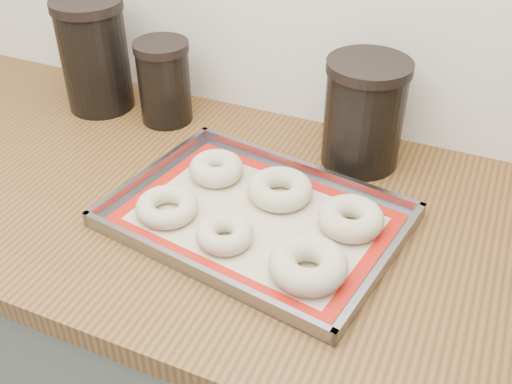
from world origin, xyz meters
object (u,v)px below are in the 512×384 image
at_px(bagel_front_mid, 225,234).
at_px(canister_right, 364,113).
at_px(bagel_front_left, 167,207).
at_px(canister_mid, 164,82).
at_px(baking_tray, 256,218).
at_px(bagel_back_right, 351,218).
at_px(bagel_front_right, 308,265).
at_px(bagel_back_mid, 280,189).
at_px(canister_left, 95,55).
at_px(bagel_back_left, 216,168).

height_order(bagel_front_mid, canister_right, canister_right).
height_order(bagel_front_left, canister_mid, canister_mid).
distance_m(baking_tray, bagel_back_right, 0.16).
distance_m(baking_tray, bagel_front_mid, 0.08).
xyz_separation_m(bagel_front_right, bagel_back_right, (0.03, 0.13, -0.00)).
distance_m(bagel_front_mid, bagel_back_mid, 0.15).
xyz_separation_m(bagel_back_right, canister_left, (-0.62, 0.19, 0.09)).
height_order(baking_tray, bagel_front_right, bagel_front_right).
relative_size(baking_tray, bagel_back_right, 4.76).
xyz_separation_m(bagel_front_left, bagel_back_mid, (0.15, 0.12, 0.00)).
bearing_deg(canister_right, baking_tray, -113.18).
bearing_deg(bagel_front_left, bagel_back_mid, 37.42).
bearing_deg(bagel_front_left, canister_right, 50.18).
xyz_separation_m(bagel_back_left, canister_right, (0.22, 0.16, 0.08)).
xyz_separation_m(bagel_back_left, canister_left, (-0.36, 0.15, 0.09)).
bearing_deg(bagel_front_left, canister_left, 139.56).
xyz_separation_m(bagel_back_mid, bagel_back_right, (0.13, -0.03, 0.00)).
height_order(bagel_back_right, canister_mid, canister_mid).
bearing_deg(baking_tray, bagel_back_right, 15.16).
distance_m(bagel_back_mid, canister_right, 0.21).
bearing_deg(bagel_front_mid, canister_mid, 132.71).
bearing_deg(bagel_front_left, bagel_front_right, -9.11).
height_order(bagel_front_right, bagel_back_right, bagel_front_right).
height_order(bagel_front_mid, bagel_back_mid, bagel_back_mid).
height_order(bagel_front_left, canister_right, canister_right).
xyz_separation_m(bagel_front_mid, canister_right, (0.13, 0.32, 0.08)).
relative_size(bagel_front_right, canister_mid, 0.68).
bearing_deg(canister_mid, bagel_front_left, -59.46).
distance_m(bagel_front_left, bagel_front_mid, 0.12).
bearing_deg(bagel_back_mid, bagel_back_right, -12.35).
distance_m(baking_tray, bagel_front_left, 0.15).
xyz_separation_m(baking_tray, bagel_front_left, (-0.14, -0.05, 0.01)).
bearing_deg(bagel_front_left, canister_mid, 120.54).
distance_m(bagel_back_right, canister_right, 0.22).
xyz_separation_m(bagel_front_right, canister_right, (-0.02, 0.34, 0.08)).
distance_m(bagel_front_right, bagel_back_left, 0.29).
height_order(bagel_front_left, bagel_back_left, bagel_back_left).
relative_size(bagel_front_mid, bagel_back_left, 0.92).
distance_m(bagel_front_right, canister_mid, 0.55).
bearing_deg(baking_tray, bagel_front_mid, -106.76).
bearing_deg(canister_left, bagel_back_mid, -18.71).
distance_m(baking_tray, bagel_back_mid, 0.07).
relative_size(bagel_front_mid, canister_left, 0.39).
relative_size(bagel_front_mid, bagel_front_right, 0.77).
bearing_deg(baking_tray, bagel_back_mid, 78.29).
distance_m(canister_left, canister_right, 0.58).
relative_size(baking_tray, bagel_back_mid, 4.54).
relative_size(bagel_front_mid, canister_right, 0.45).
bearing_deg(bagel_back_left, bagel_back_mid, -5.51).
relative_size(bagel_back_mid, canister_left, 0.48).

